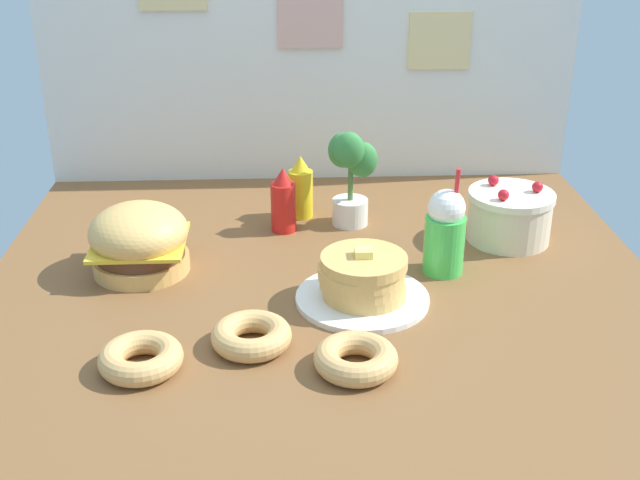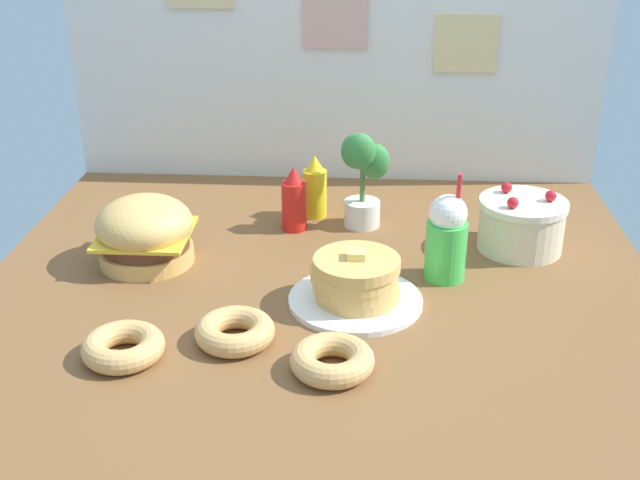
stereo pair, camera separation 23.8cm
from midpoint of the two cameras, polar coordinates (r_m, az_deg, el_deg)
The scene contains 12 objects.
ground_plane at distance 233.50cm, azimuth -2.70°, elevation -3.81°, with size 199.45×189.74×2.00cm, color brown.
back_wall at distance 305.04cm, azimuth -3.02°, elevation 13.66°, with size 199.45×4.20×102.98cm.
burger at distance 248.10cm, azimuth -15.39°, elevation -0.08°, with size 29.42×29.42×21.22cm.
pancake_stack at distance 223.75cm, azimuth 0.01°, elevation -3.04°, with size 37.72×37.72×16.31cm.
layer_cake at distance 264.91cm, azimuth 10.82°, elevation 1.65°, with size 27.69×27.69×20.19cm.
ketchup_bottle at distance 267.66cm, azimuth -5.16°, elevation 2.66°, with size 8.43×8.43×22.19cm.
mustard_bottle at distance 278.52cm, azimuth -3.83°, elevation 3.61°, with size 8.43×8.43×22.19cm.
cream_soda_cup at distance 238.76cm, azimuth 6.06°, elevation 0.50°, with size 12.20×12.20×33.29cm.
donut_pink_glaze at distance 203.69cm, azimuth -15.92°, elevation -8.11°, with size 20.64×20.64×6.21cm.
donut_chocolate at distance 206.79cm, azimuth -8.20°, elevation -6.78°, with size 20.64×20.64×6.21cm.
donut_vanilla at distance 195.91cm, azimuth -0.95°, elevation -8.46°, with size 20.64×20.64×6.21cm.
potted_plant at distance 268.59cm, azimuth -0.33°, elevation 4.63°, with size 16.31×13.38×33.84cm.
Camera 1 is at (-10.68, -205.08, 110.80)cm, focal length 45.13 mm.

